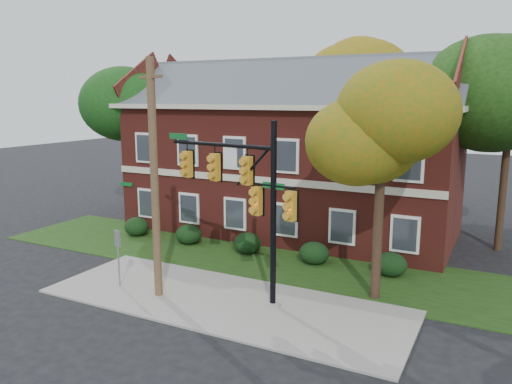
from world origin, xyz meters
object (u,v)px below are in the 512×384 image
at_px(hedge_far_left, 137,227).
at_px(utility_pole, 154,180).
at_px(hedge_right, 314,253).
at_px(tree_far_rear, 355,79).
at_px(hedge_far_right, 391,264).
at_px(apartment_building, 291,144).
at_px(sign_post, 118,249).
at_px(traffic_signal, 246,190).
at_px(hedge_left, 189,234).
at_px(hedge_center, 247,243).
at_px(tree_near_right, 388,124).
at_px(tree_left_rear, 142,112).

distance_m(hedge_far_left, utility_pole, 9.96).
bearing_deg(hedge_right, tree_far_rear, 99.36).
bearing_deg(hedge_far_right, apartment_building, 143.11).
relative_size(utility_pole, sign_post, 3.75).
bearing_deg(sign_post, apartment_building, 88.97).
distance_m(tree_far_rear, traffic_signal, 18.71).
distance_m(hedge_far_left, traffic_signal, 11.47).
distance_m(hedge_left, hedge_center, 3.50).
distance_m(tree_near_right, sign_post, 11.48).
relative_size(apartment_building, hedge_center, 13.43).
distance_m(hedge_far_right, utility_pole, 10.64).
bearing_deg(hedge_far_left, sign_post, -54.55).
xyz_separation_m(hedge_center, tree_left_rear, (-9.73, 4.14, 6.16)).
bearing_deg(apartment_building, utility_pole, -92.47).
height_order(tree_left_rear, traffic_signal, tree_left_rear).
bearing_deg(hedge_far_right, sign_post, -146.15).
bearing_deg(sign_post, utility_pole, 10.90).
xyz_separation_m(hedge_far_right, sign_post, (-9.47, -6.36, 1.11)).
height_order(hedge_right, sign_post, sign_post).
xyz_separation_m(tree_near_right, traffic_signal, (-4.59, -2.16, -2.44)).
bearing_deg(hedge_left, sign_post, -80.83).
bearing_deg(traffic_signal, hedge_far_right, 58.40).
bearing_deg(hedge_left, tree_left_rear, 146.41).
xyz_separation_m(hedge_far_right, tree_left_rear, (-16.73, 4.14, 6.16)).
xyz_separation_m(hedge_far_left, tree_left_rear, (-2.73, 4.14, 6.16)).
bearing_deg(hedge_far_right, hedge_left, 180.00).
bearing_deg(tree_near_right, hedge_right, 142.72).
bearing_deg(hedge_right, hedge_far_right, 0.00).
bearing_deg(apartment_building, tree_far_rear, 80.29).
distance_m(tree_near_right, tree_left_rear, 18.33).
xyz_separation_m(tree_near_right, utility_pole, (-7.72, -3.52, -2.09)).
relative_size(hedge_far_left, tree_far_rear, 0.12).
relative_size(hedge_right, tree_near_right, 0.16).
height_order(apartment_building, hedge_left, apartment_building).
xyz_separation_m(hedge_left, traffic_signal, (6.13, -5.00, 3.71)).
distance_m(hedge_center, tree_near_right, 9.90).
distance_m(hedge_center, sign_post, 6.91).
relative_size(traffic_signal, utility_pole, 0.76).
distance_m(tree_far_rear, utility_pole, 20.00).
bearing_deg(traffic_signal, utility_pole, -146.91).
relative_size(hedge_center, tree_near_right, 0.16).
bearing_deg(utility_pole, apartment_building, 106.17).
height_order(hedge_center, tree_near_right, tree_near_right).
distance_m(hedge_right, utility_pole, 8.54).
relative_size(tree_far_rear, utility_pole, 1.28).
bearing_deg(traffic_signal, hedge_left, 150.39).
bearing_deg(hedge_left, hedge_right, 0.00).
xyz_separation_m(hedge_left, sign_post, (1.03, -6.36, 1.11)).
distance_m(hedge_right, tree_left_rear, 15.17).
relative_size(hedge_left, utility_pole, 0.16).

